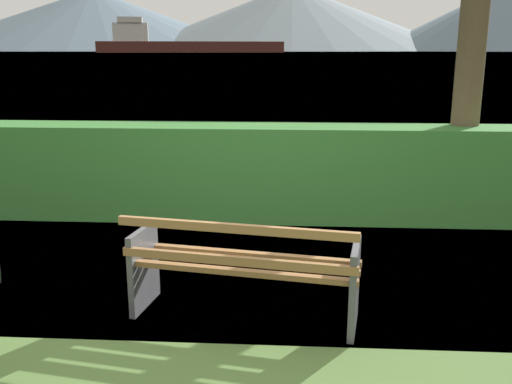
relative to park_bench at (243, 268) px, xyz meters
The scene contains 6 objects.
ground_plane 0.43m from the park_bench, 80.26° to the left, with size 1400.00×1400.00×0.00m, color #4C6B33.
water_surface 309.59m from the park_bench, 90.00° to the left, with size 620.00×620.00×0.00m, color slate.
park_bench is the anchor object (origin of this frame).
hedge_row 2.81m from the park_bench, 89.79° to the left, with size 9.09×0.69×1.17m, color #387A33.
cargo_ship_large 315.20m from the park_bench, 101.33° to the left, with size 100.55×35.30×18.19m.
distant_hills 588.53m from the park_bench, 93.96° to the left, with size 700.77×357.34×64.69m.
Camera 1 is at (0.35, -4.17, 2.09)m, focal length 39.71 mm.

